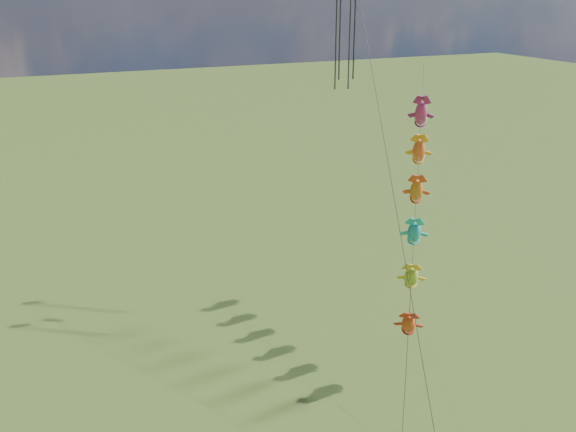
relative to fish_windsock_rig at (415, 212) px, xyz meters
name	(u,v)px	position (x,y,z in m)	size (l,w,h in m)	color
fish_windsock_rig	(415,212)	(0.00, 0.00, 0.00)	(9.19, 13.19, 16.55)	brown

